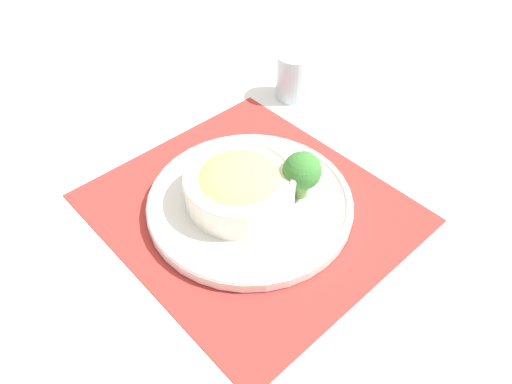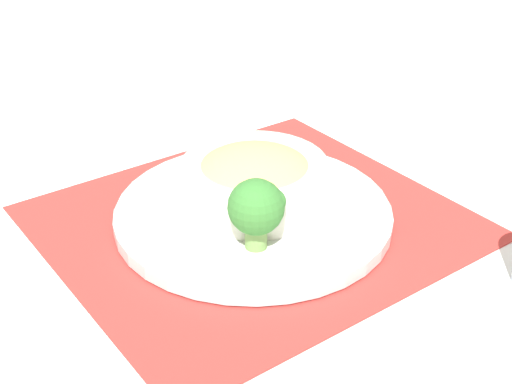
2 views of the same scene
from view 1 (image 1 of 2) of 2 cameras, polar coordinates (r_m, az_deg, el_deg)
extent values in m
plane|color=white|center=(0.78, -0.69, -1.89)|extent=(4.00, 4.00, 0.00)
cube|color=#B2332D|center=(0.78, -0.69, -1.79)|extent=(0.45, 0.41, 0.00)
cylinder|color=white|center=(0.78, -0.70, -1.28)|extent=(0.32, 0.32, 0.02)
torus|color=white|center=(0.77, -0.70, -0.87)|extent=(0.32, 0.32, 0.01)
cylinder|color=silver|center=(0.75, -1.85, 0.43)|extent=(0.17, 0.17, 0.05)
torus|color=silver|center=(0.74, -1.90, 1.78)|extent=(0.17, 0.17, 0.01)
ellipsoid|color=#EAC66B|center=(0.74, -1.87, 1.10)|extent=(0.14, 0.14, 0.05)
cylinder|color=#759E51|center=(0.77, 5.12, 0.48)|extent=(0.02, 0.02, 0.03)
sphere|color=#387A33|center=(0.75, 5.29, 2.42)|extent=(0.06, 0.06, 0.06)
sphere|color=#387A33|center=(0.76, 4.82, 3.54)|extent=(0.03, 0.03, 0.03)
sphere|color=#387A33|center=(0.74, 5.80, 1.80)|extent=(0.02, 0.02, 0.02)
cylinder|color=orange|center=(0.81, -0.77, 2.26)|extent=(0.04, 0.04, 0.01)
cylinder|color=orange|center=(0.81, -1.67, 2.18)|extent=(0.04, 0.04, 0.01)
cylinder|color=orange|center=(0.81, -2.54, 1.97)|extent=(0.04, 0.04, 0.01)
cylinder|color=silver|center=(1.00, 4.37, 13.07)|extent=(0.07, 0.07, 0.09)
cylinder|color=silver|center=(1.01, 4.32, 12.27)|extent=(0.06, 0.06, 0.05)
camera|label=2|loc=(0.94, 52.29, 21.67)|focal=50.00mm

